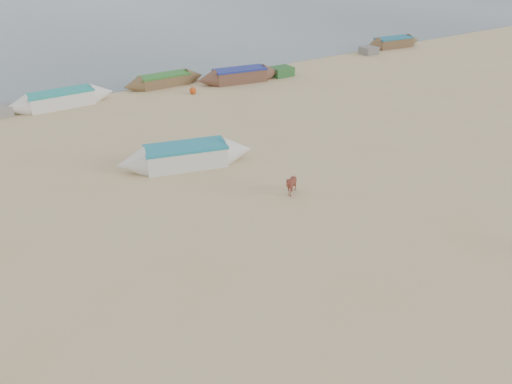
{
  "coord_description": "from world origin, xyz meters",
  "views": [
    {
      "loc": [
        -8.85,
        -9.63,
        9.82
      ],
      "look_at": [
        0.0,
        4.0,
        1.0
      ],
      "focal_mm": 35.0,
      "sensor_mm": 36.0,
      "label": 1
    }
  ],
  "objects": [
    {
      "name": "near_canoe",
      "position": [
        -0.29,
        9.37,
        0.5
      ],
      "size": [
        6.34,
        2.96,
        1.01
      ],
      "primitive_type": null,
      "rotation": [
        0.0,
        0.0,
        -0.26
      ],
      "color": "silver",
      "rests_on": "ground"
    },
    {
      "name": "ground",
      "position": [
        0.0,
        0.0,
        0.0
      ],
      "size": [
        140.0,
        140.0,
        0.0
      ],
      "primitive_type": "plane",
      "color": "tan",
      "rests_on": "ground"
    },
    {
      "name": "calf_front",
      "position": [
        2.07,
        4.59,
        0.46
      ],
      "size": [
        0.92,
        0.84,
        0.91
      ],
      "primitive_type": "imported",
      "rotation": [
        0.0,
        0.0,
        -1.7
      ],
      "color": "maroon",
      "rests_on": "ground"
    },
    {
      "name": "beach_clutter",
      "position": [
        3.5,
        19.78,
        0.3
      ],
      "size": [
        46.49,
        4.06,
        0.64
      ],
      "color": "#326F3B",
      "rests_on": "ground"
    },
    {
      "name": "waterline_canoes",
      "position": [
        1.96,
        20.82,
        0.43
      ],
      "size": [
        55.59,
        3.95,
        0.96
      ],
      "color": "brown",
      "rests_on": "ground"
    }
  ]
}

